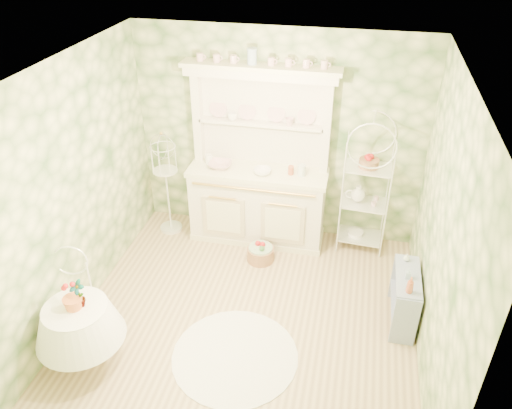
% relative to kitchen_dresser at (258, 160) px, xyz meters
% --- Properties ---
extents(floor, '(3.60, 3.60, 0.00)m').
position_rel_kitchen_dresser_xyz_m(floor, '(0.20, -1.52, -1.15)').
color(floor, tan).
rests_on(floor, ground).
extents(ceiling, '(3.60, 3.60, 0.00)m').
position_rel_kitchen_dresser_xyz_m(ceiling, '(0.20, -1.52, 1.56)').
color(ceiling, white).
rests_on(ceiling, floor).
extents(wall_left, '(3.60, 3.60, 0.00)m').
position_rel_kitchen_dresser_xyz_m(wall_left, '(-1.60, -1.52, 0.21)').
color(wall_left, beige).
rests_on(wall_left, floor).
extents(wall_right, '(3.60, 3.60, 0.00)m').
position_rel_kitchen_dresser_xyz_m(wall_right, '(2.00, -1.52, 0.21)').
color(wall_right, beige).
rests_on(wall_right, floor).
extents(wall_back, '(3.60, 3.60, 0.00)m').
position_rel_kitchen_dresser_xyz_m(wall_back, '(0.20, 0.28, 0.21)').
color(wall_back, beige).
rests_on(wall_back, floor).
extents(wall_front, '(3.60, 3.60, 0.00)m').
position_rel_kitchen_dresser_xyz_m(wall_front, '(0.20, -3.32, 0.21)').
color(wall_front, beige).
rests_on(wall_front, floor).
extents(kitchen_dresser, '(1.87, 0.61, 2.29)m').
position_rel_kitchen_dresser_xyz_m(kitchen_dresser, '(0.00, 0.00, 0.00)').
color(kitchen_dresser, white).
rests_on(kitchen_dresser, floor).
extents(bakers_rack, '(0.60, 0.45, 1.85)m').
position_rel_kitchen_dresser_xyz_m(bakers_rack, '(1.34, 0.09, -0.22)').
color(bakers_rack, white).
rests_on(bakers_rack, floor).
extents(side_shelf, '(0.27, 0.67, 0.56)m').
position_rel_kitchen_dresser_xyz_m(side_shelf, '(1.84, -1.19, -0.86)').
color(side_shelf, '#8F9DBF').
rests_on(side_shelf, floor).
extents(round_table, '(0.76, 0.76, 0.79)m').
position_rel_kitchen_dresser_xyz_m(round_table, '(-1.20, -2.44, -0.75)').
color(round_table, white).
rests_on(round_table, floor).
extents(cafe_chair, '(0.43, 0.43, 0.78)m').
position_rel_kitchen_dresser_xyz_m(cafe_chair, '(-1.48, -2.14, -0.75)').
color(cafe_chair, white).
rests_on(cafe_chair, floor).
extents(birdcage_stand, '(0.39, 0.39, 1.45)m').
position_rel_kitchen_dresser_xyz_m(birdcage_stand, '(-1.20, -0.08, -0.42)').
color(birdcage_stand, white).
rests_on(birdcage_stand, floor).
extents(floor_basket, '(0.40, 0.40, 0.21)m').
position_rel_kitchen_dresser_xyz_m(floor_basket, '(0.14, -0.50, -1.04)').
color(floor_basket, '#A57452').
rests_on(floor_basket, floor).
extents(lace_rug, '(1.63, 1.63, 0.01)m').
position_rel_kitchen_dresser_xyz_m(lace_rug, '(0.21, -2.07, -1.14)').
color(lace_rug, white).
rests_on(lace_rug, floor).
extents(bowl_floral, '(0.29, 0.29, 0.07)m').
position_rel_kitchen_dresser_xyz_m(bowl_floral, '(-0.48, -0.03, -0.13)').
color(bowl_floral, white).
rests_on(bowl_floral, kitchen_dresser).
extents(bowl_white, '(0.27, 0.27, 0.07)m').
position_rel_kitchen_dresser_xyz_m(bowl_white, '(0.08, -0.09, -0.13)').
color(bowl_white, white).
rests_on(bowl_white, kitchen_dresser).
extents(cup_left, '(0.15, 0.15, 0.10)m').
position_rel_kitchen_dresser_xyz_m(cup_left, '(-0.35, 0.16, 0.47)').
color(cup_left, white).
rests_on(cup_left, kitchen_dresser).
extents(cup_right, '(0.11, 0.11, 0.10)m').
position_rel_kitchen_dresser_xyz_m(cup_right, '(0.36, 0.14, 0.47)').
color(cup_right, white).
rests_on(cup_right, kitchen_dresser).
extents(potted_geranium, '(0.17, 0.13, 0.29)m').
position_rel_kitchen_dresser_xyz_m(potted_geranium, '(-1.15, -2.40, -0.30)').
color(potted_geranium, '#3F7238').
rests_on(potted_geranium, round_table).
extents(bottle_amber, '(0.08, 0.08, 0.18)m').
position_rel_kitchen_dresser_xyz_m(bottle_amber, '(1.83, -1.45, -0.46)').
color(bottle_amber, '#B25734').
rests_on(bottle_amber, side_shelf).
extents(bottle_blue, '(0.06, 0.06, 0.12)m').
position_rel_kitchen_dresser_xyz_m(bottle_blue, '(1.82, -1.23, -0.49)').
color(bottle_blue, '#9BB6CD').
rests_on(bottle_blue, side_shelf).
extents(bottle_glass, '(0.08, 0.08, 0.09)m').
position_rel_kitchen_dresser_xyz_m(bottle_glass, '(1.82, -0.95, -0.50)').
color(bottle_glass, silver).
rests_on(bottle_glass, side_shelf).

